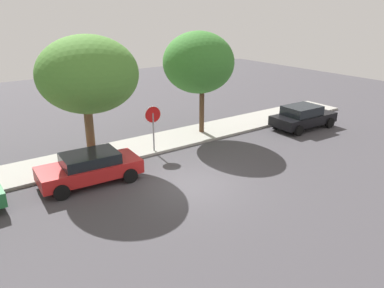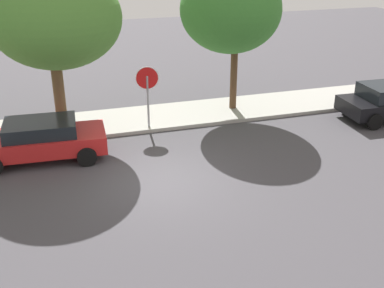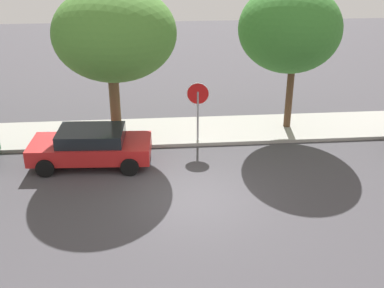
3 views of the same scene
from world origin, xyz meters
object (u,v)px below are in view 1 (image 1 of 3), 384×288
(fire_hydrant, at_px, (39,173))
(stop_sign, at_px, (153,121))
(street_tree_near_corner, at_px, (88,75))
(parked_car_red, at_px, (90,167))
(street_tree_far, at_px, (199,63))
(parked_car_black, at_px, (303,117))

(fire_hydrant, bearing_deg, stop_sign, -0.55)
(stop_sign, distance_m, street_tree_near_corner, 3.99)
(stop_sign, relative_size, fire_hydrant, 3.51)
(parked_car_red, xyz_separation_m, street_tree_far, (7.70, 2.63, 3.51))
(stop_sign, xyz_separation_m, fire_hydrant, (-5.76, 0.06, -1.38))
(parked_car_black, bearing_deg, stop_sign, 170.36)
(parked_car_red, distance_m, parked_car_black, 13.73)
(street_tree_near_corner, distance_m, street_tree_far, 6.77)
(stop_sign, distance_m, parked_car_black, 9.93)
(parked_car_black, bearing_deg, street_tree_near_corner, 170.93)
(stop_sign, xyz_separation_m, parked_car_red, (-3.99, -1.47, -1.03))
(stop_sign, relative_size, street_tree_far, 0.42)
(stop_sign, height_order, street_tree_far, street_tree_far)
(parked_car_red, height_order, parked_car_black, parked_car_black)
(street_tree_near_corner, xyz_separation_m, fire_hydrant, (-2.74, -0.33, -3.96))
(parked_car_red, distance_m, fire_hydrant, 2.36)
(parked_car_red, relative_size, fire_hydrant, 6.10)
(street_tree_near_corner, relative_size, fire_hydrant, 8.50)
(street_tree_far, bearing_deg, stop_sign, -162.51)
(street_tree_far, relative_size, fire_hydrant, 8.33)
(fire_hydrant, bearing_deg, street_tree_far, 6.70)
(parked_car_black, xyz_separation_m, fire_hydrant, (-15.50, 1.71, -0.38))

